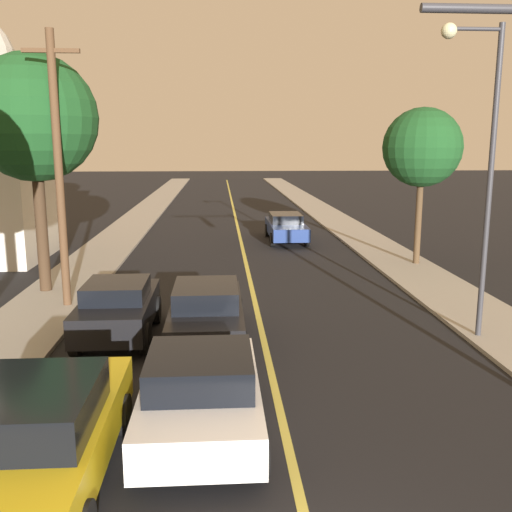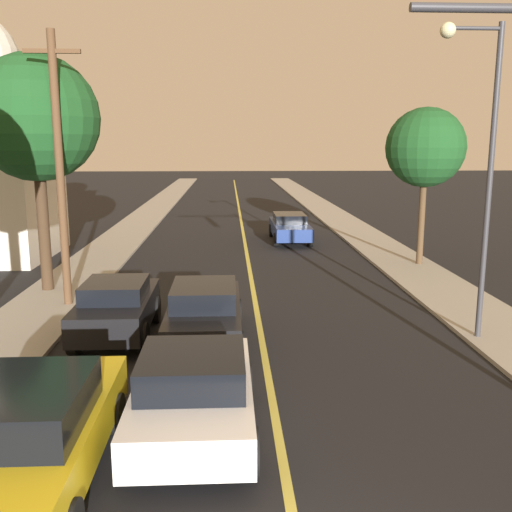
{
  "view_description": "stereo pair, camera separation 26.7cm",
  "coord_description": "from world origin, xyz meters",
  "views": [
    {
      "loc": [
        -1.09,
        -4.36,
        4.93
      ],
      "look_at": [
        0.0,
        12.41,
        1.6
      ],
      "focal_mm": 40.0,
      "sensor_mm": 36.0,
      "label": 1
    },
    {
      "loc": [
        -0.82,
        -4.37,
        4.93
      ],
      "look_at": [
        0.0,
        12.41,
        1.6
      ],
      "focal_mm": 40.0,
      "sensor_mm": 36.0,
      "label": 2
    }
  ],
  "objects": [
    {
      "name": "utility_pole_left",
      "position": [
        -5.73,
        12.68,
        4.26
      ],
      "size": [
        1.6,
        0.24,
        7.95
      ],
      "color": "#513823",
      "rests_on": "ground"
    },
    {
      "name": "car_outer_lane_second",
      "position": [
        -3.69,
        9.84,
        0.81
      ],
      "size": [
        1.85,
        3.93,
        1.52
      ],
      "color": "black",
      "rests_on": "ground"
    },
    {
      "name": "car_near_lane_front",
      "position": [
        -1.44,
        4.65,
        0.81
      ],
      "size": [
        2.07,
        4.08,
        1.54
      ],
      "color": "white",
      "rests_on": "ground"
    },
    {
      "name": "sidewalk_left",
      "position": [
        -6.38,
        36.0,
        0.06
      ],
      "size": [
        2.5,
        80.0,
        0.12
      ],
      "color": "#9E998E",
      "rests_on": "ground"
    },
    {
      "name": "sidewalk_right",
      "position": [
        6.38,
        36.0,
        0.06
      ],
      "size": [
        2.5,
        80.0,
        0.12
      ],
      "color": "#9E998E",
      "rests_on": "ground"
    },
    {
      "name": "road_surface",
      "position": [
        0.0,
        36.0,
        0.01
      ],
      "size": [
        10.26,
        80.0,
        0.01
      ],
      "color": "black",
      "rests_on": "ground"
    },
    {
      "name": "car_near_lane_second",
      "position": [
        -1.44,
        9.33,
        0.8
      ],
      "size": [
        1.89,
        4.48,
        1.53
      ],
      "color": "black",
      "rests_on": "ground"
    },
    {
      "name": "tree_right_near",
      "position": [
        6.92,
        17.97,
        4.75
      ],
      "size": [
        3.11,
        3.11,
        6.21
      ],
      "color": "#4C3823",
      "rests_on": "ground"
    },
    {
      "name": "car_far_oncoming",
      "position": [
        2.31,
        24.32,
        0.74
      ],
      "size": [
        1.89,
        4.97,
        1.4
      ],
      "rotation": [
        0.0,
        0.0,
        3.14
      ],
      "color": "navy",
      "rests_on": "ground"
    },
    {
      "name": "streetlamp_right",
      "position": [
        5.16,
        9.14,
        4.88
      ],
      "size": [
        1.5,
        0.36,
        7.54
      ],
      "color": "#333338",
      "rests_on": "ground"
    },
    {
      "name": "car_outer_lane_front",
      "position": [
        -3.69,
        3.3,
        0.84
      ],
      "size": [
        2.03,
        4.81,
        1.64
      ],
      "color": "gold",
      "rests_on": "ground"
    },
    {
      "name": "tree_left_far",
      "position": [
        -6.89,
        14.48,
        5.69
      ],
      "size": [
        4.01,
        4.01,
        7.61
      ],
      "color": "#3D2B1C",
      "rests_on": "ground"
    }
  ]
}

